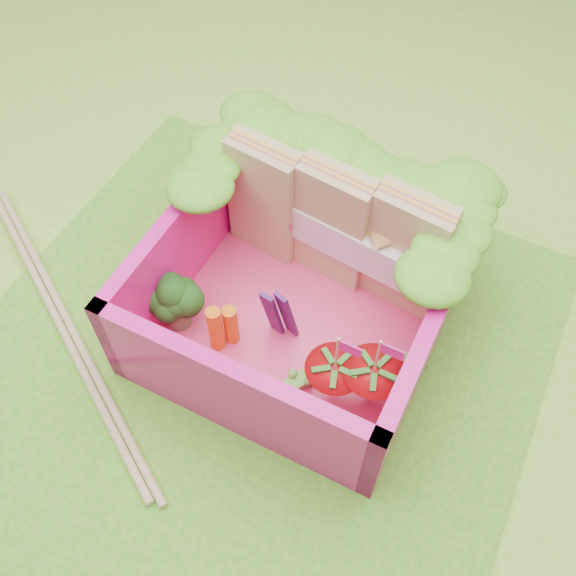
% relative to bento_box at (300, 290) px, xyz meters
% --- Properties ---
extents(ground, '(14.00, 14.00, 0.00)m').
position_rel_bento_box_xyz_m(ground, '(-0.13, -0.27, -0.31)').
color(ground, '#9BC638').
rests_on(ground, ground).
extents(placemat, '(2.60, 2.60, 0.03)m').
position_rel_bento_box_xyz_m(placemat, '(-0.13, -0.27, -0.29)').
color(placemat, '#54AD27').
rests_on(placemat, ground).
extents(bento_floor, '(1.30, 1.30, 0.05)m').
position_rel_bento_box_xyz_m(bento_floor, '(0.00, 0.00, -0.25)').
color(bento_floor, '#ED3C73').
rests_on(bento_floor, placemat).
extents(bento_box, '(1.30, 1.30, 0.55)m').
position_rel_bento_box_xyz_m(bento_box, '(0.00, 0.00, 0.00)').
color(bento_box, '#F51490').
rests_on(bento_box, placemat).
extents(lettuce_ruffle, '(1.43, 0.83, 0.11)m').
position_rel_bento_box_xyz_m(lettuce_ruffle, '(-0.00, 0.49, 0.33)').
color(lettuce_ruffle, '#3E981B').
rests_on(lettuce_ruffle, bento_box).
extents(sandwich_stack, '(1.19, 0.31, 0.65)m').
position_rel_bento_box_xyz_m(sandwich_stack, '(0.00, 0.35, 0.10)').
color(sandwich_stack, tan).
rests_on(sandwich_stack, bento_floor).
extents(broccoli, '(0.34, 0.34, 0.25)m').
position_rel_bento_box_xyz_m(broccoli, '(-0.51, -0.29, -0.05)').
color(broccoli, '#5F8D44').
rests_on(broccoli, bento_floor).
extents(carrot_sticks, '(0.11, 0.13, 0.28)m').
position_rel_bento_box_xyz_m(carrot_sticks, '(-0.25, -0.29, -0.09)').
color(carrot_sticks, orange).
rests_on(carrot_sticks, bento_floor).
extents(purple_wedges, '(0.13, 0.06, 0.38)m').
position_rel_bento_box_xyz_m(purple_wedges, '(-0.03, -0.14, -0.04)').
color(purple_wedges, '#471751').
rests_on(purple_wedges, bento_floor).
extents(strawberry_left, '(0.26, 0.26, 0.50)m').
position_rel_bento_box_xyz_m(strawberry_left, '(0.32, -0.32, -0.09)').
color(strawberry_left, red).
rests_on(strawberry_left, bento_floor).
extents(strawberry_right, '(0.27, 0.27, 0.51)m').
position_rel_bento_box_xyz_m(strawberry_right, '(0.47, -0.26, -0.08)').
color(strawberry_right, red).
rests_on(strawberry_right, bento_floor).
extents(snap_peas, '(0.60, 0.54, 0.05)m').
position_rel_bento_box_xyz_m(snap_peas, '(0.33, -0.18, -0.20)').
color(snap_peas, '#55A333').
rests_on(snap_peas, bento_floor).
extents(chopsticks, '(1.87, 1.12, 0.04)m').
position_rel_bento_box_xyz_m(chopsticks, '(-1.02, -0.54, -0.25)').
color(chopsticks, '#DDB579').
rests_on(chopsticks, placemat).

